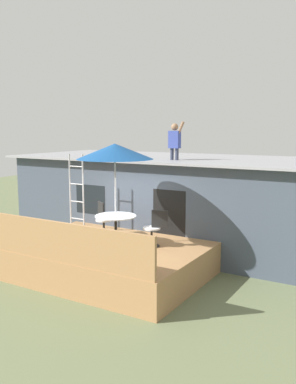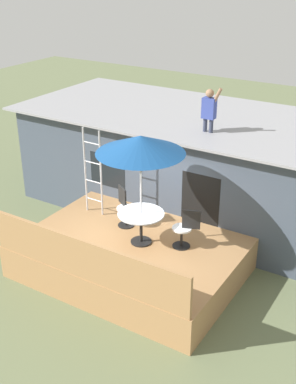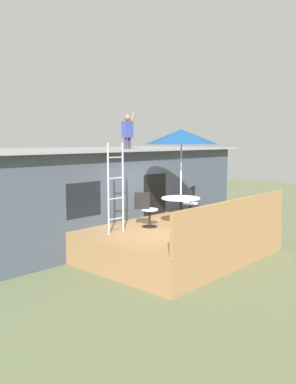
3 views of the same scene
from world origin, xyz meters
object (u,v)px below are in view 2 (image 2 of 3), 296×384
at_px(person_figure, 209,108).
at_px(patio_chair_left, 125,207).
at_px(patio_table, 141,219).
at_px(step_ladder, 93,172).
at_px(patio_umbrella, 141,145).
at_px(patio_chair_right, 185,229).

height_order(person_figure, patio_chair_left, person_figure).
distance_m(patio_table, step_ladder, 1.95).
height_order(patio_table, step_ladder, step_ladder).
distance_m(patio_table, patio_umbrella, 1.76).
distance_m(step_ladder, person_figure, 3.21).
xyz_separation_m(patio_chair_left, patio_chair_right, (1.71, -0.16, 0.00)).
distance_m(person_figure, patio_chair_left, 3.12).
bearing_deg(person_figure, patio_umbrella, -99.61).
bearing_deg(patio_umbrella, step_ladder, 160.89).
height_order(patio_table, patio_chair_left, patio_chair_left).
bearing_deg(patio_chair_left, person_figure, 90.84).
relative_size(patio_table, patio_chair_left, 1.13).
bearing_deg(step_ladder, patio_chair_left, -6.45).
xyz_separation_m(patio_table, person_figure, (0.41, 2.42, 2.02)).
bearing_deg(step_ladder, patio_umbrella, -19.11).
relative_size(person_figure, patio_chair_left, 1.21).
bearing_deg(patio_chair_right, patio_umbrella, -0.00).
xyz_separation_m(patio_umbrella, patio_chair_right, (0.93, 0.35, -1.89)).
bearing_deg(patio_table, step_ladder, 160.89).
height_order(patio_chair_left, patio_chair_right, same).
relative_size(patio_umbrella, person_figure, 2.29).
bearing_deg(patio_chair_right, person_figure, -96.45).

